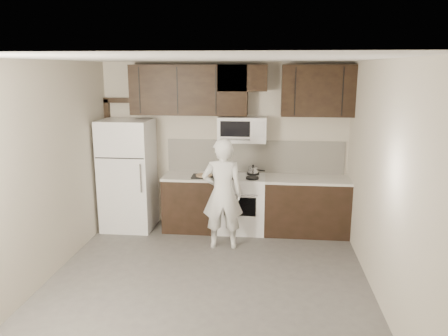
% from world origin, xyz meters
% --- Properties ---
extents(floor, '(4.50, 4.50, 0.00)m').
position_xyz_m(floor, '(0.00, 0.00, 0.00)').
color(floor, '#514F4C').
rests_on(floor, ground).
extents(back_wall, '(4.00, 0.00, 4.00)m').
position_xyz_m(back_wall, '(0.00, 2.25, 1.35)').
color(back_wall, '#B9B09D').
rests_on(back_wall, ground).
extents(ceiling, '(4.50, 4.50, 0.00)m').
position_xyz_m(ceiling, '(0.00, 0.00, 2.70)').
color(ceiling, white).
rests_on(ceiling, back_wall).
extents(counter_run, '(2.95, 0.64, 0.91)m').
position_xyz_m(counter_run, '(0.60, 1.94, 0.46)').
color(counter_run, black).
rests_on(counter_run, floor).
extents(stove, '(0.76, 0.66, 0.94)m').
position_xyz_m(stove, '(0.30, 1.94, 0.46)').
color(stove, white).
rests_on(stove, floor).
extents(backsplash, '(2.90, 0.02, 0.54)m').
position_xyz_m(backsplash, '(0.50, 2.24, 1.18)').
color(backsplash, silver).
rests_on(backsplash, counter_run).
extents(upper_cabinets, '(3.48, 0.35, 0.78)m').
position_xyz_m(upper_cabinets, '(0.21, 2.08, 2.28)').
color(upper_cabinets, black).
rests_on(upper_cabinets, back_wall).
extents(microwave, '(0.76, 0.42, 0.40)m').
position_xyz_m(microwave, '(0.30, 2.06, 1.65)').
color(microwave, white).
rests_on(microwave, upper_cabinets).
extents(refrigerator, '(0.80, 0.76, 1.80)m').
position_xyz_m(refrigerator, '(-1.55, 1.89, 0.90)').
color(refrigerator, white).
rests_on(refrigerator, floor).
extents(door_trim, '(0.50, 0.08, 2.12)m').
position_xyz_m(door_trim, '(-1.92, 2.21, 1.25)').
color(door_trim, black).
rests_on(door_trim, floor).
extents(saucepan, '(0.28, 0.18, 0.16)m').
position_xyz_m(saucepan, '(0.48, 2.09, 0.98)').
color(saucepan, silver).
rests_on(saucepan, stove).
extents(baking_tray, '(0.39, 0.30, 0.02)m').
position_xyz_m(baking_tray, '(-0.29, 1.83, 0.92)').
color(baking_tray, black).
rests_on(baking_tray, counter_run).
extents(pizza, '(0.26, 0.26, 0.02)m').
position_xyz_m(pizza, '(-0.29, 1.83, 0.94)').
color(pizza, tan).
rests_on(pizza, baking_tray).
extents(person, '(0.63, 0.44, 1.64)m').
position_xyz_m(person, '(0.07, 1.23, 0.82)').
color(person, silver).
rests_on(person, floor).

